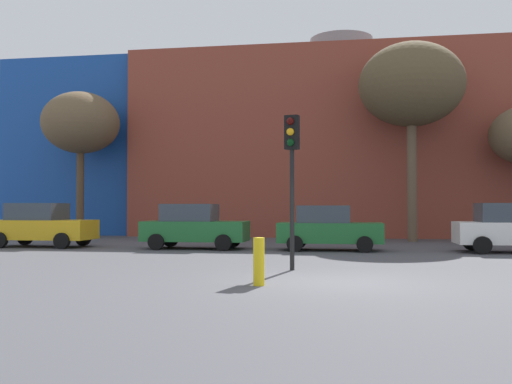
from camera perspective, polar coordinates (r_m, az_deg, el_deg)
The scene contains 9 objects.
ground_plane at distance 12.88m, azimuth 8.15°, elevation -8.89°, with size 200.00×200.00×0.00m, color #47474C.
building_backdrop at distance 37.07m, azimuth 8.56°, elevation 4.13°, with size 40.18×13.38×12.46m.
parked_car_0 at distance 25.19m, azimuth -20.68°, elevation -3.11°, with size 4.17×2.05×1.81m.
parked_car_1 at distance 22.66m, azimuth -6.21°, elevation -3.44°, with size 4.08×2.00×1.77m.
parked_car_2 at distance 21.86m, azimuth 7.26°, elevation -3.60°, with size 3.94×1.93×1.71m.
traffic_light_island at distance 15.05m, azimuth 3.59°, elevation 3.59°, with size 0.40×0.39×4.07m.
bare_tree_0 at distance 32.36m, azimuth -17.12°, elevation 6.55°, with size 4.14×4.14×7.85m.
bare_tree_1 at distance 28.75m, azimuth 15.27°, elevation 10.22°, with size 5.02×5.02×9.52m.
bollard_yellow_0 at distance 12.12m, azimuth 0.29°, elevation -6.97°, with size 0.24×0.24×1.01m, color yellow.
Camera 1 is at (0.24, -12.77, 1.67)m, focal length 40.01 mm.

